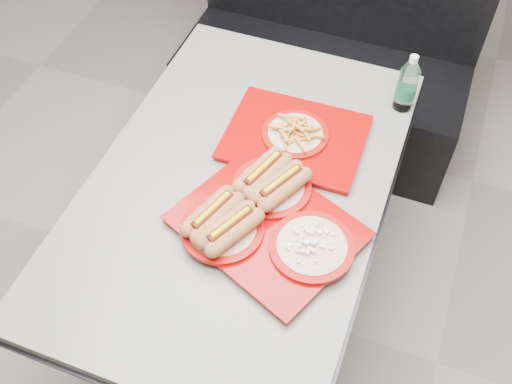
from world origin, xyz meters
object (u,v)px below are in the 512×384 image
at_px(tray_near, 263,217).
at_px(diner_table, 240,213).
at_px(tray_far, 295,135).
at_px(booth_bench, 327,59).
at_px(water_bottle, 407,86).

bearing_deg(tray_near, diner_table, 135.09).
xyz_separation_m(diner_table, tray_far, (0.11, 0.23, 0.19)).
bearing_deg(diner_table, tray_far, 64.73).
bearing_deg(diner_table, booth_bench, 90.00).
height_order(diner_table, tray_near, tray_near).
bearing_deg(water_bottle, diner_table, -128.18).
relative_size(diner_table, tray_near, 2.33).
bearing_deg(water_bottle, booth_bench, 125.21).
relative_size(tray_far, water_bottle, 2.08).
bearing_deg(tray_far, diner_table, -115.27).
height_order(tray_near, water_bottle, water_bottle).
distance_m(booth_bench, tray_far, 0.95).
xyz_separation_m(booth_bench, tray_near, (0.13, -1.22, 0.39)).
xyz_separation_m(tray_near, tray_far, (-0.02, 0.36, -0.01)).
distance_m(diner_table, booth_bench, 1.11).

